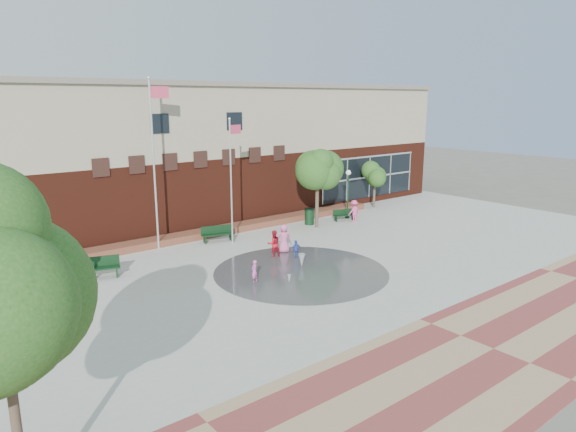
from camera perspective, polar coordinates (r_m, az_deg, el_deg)
ground at (r=22.82m, az=6.35°, el=-8.14°), size 120.00×120.00×0.00m
plaza_concrete at (r=25.62m, az=-0.00°, el=-5.67°), size 46.00×18.00×0.01m
paver_band at (r=18.98m, az=21.87°, el=-13.56°), size 46.00×6.00×0.01m
splash_pad at (r=24.89m, az=1.45°, el=-6.24°), size 8.40×8.40×0.01m
library_building at (r=35.99m, az=-13.64°, el=6.93°), size 44.40×10.40×9.20m
flower_bed at (r=31.66m, az=-8.64°, el=-2.19°), size 26.00×1.20×0.40m
flagpole_left at (r=28.57m, az=-14.64°, el=6.50°), size 1.08×0.30×9.31m
flagpole_right at (r=29.02m, az=-6.30°, el=4.58°), size 0.88×0.21×7.16m
lamp_left at (r=19.46m, az=-28.43°, el=-5.30°), size 0.44×0.44×4.20m
lamp_right at (r=35.66m, az=6.68°, el=3.05°), size 0.36×0.36×3.40m
bench_left at (r=25.47m, az=-20.39°, el=-5.86°), size 2.09×1.15×1.01m
bench_mid at (r=30.18m, az=-7.82°, el=-2.31°), size 1.95×0.99×0.94m
bench_right at (r=35.28m, az=6.28°, el=-0.13°), size 1.62×0.92×0.79m
trash_can at (r=33.95m, az=2.39°, el=-0.05°), size 0.67×0.67×1.09m
tree_mid at (r=32.62m, az=3.29°, el=5.29°), size 3.14×3.14×5.29m
tree_small_right at (r=39.47m, az=9.64°, el=4.59°), size 2.06×2.06×3.53m
water_jet_a at (r=25.54m, az=1.53°, el=-5.74°), size 0.34×0.34×0.67m
water_jet_b at (r=23.40m, az=0.14°, el=-7.52°), size 0.17×0.17×0.39m
child_splash at (r=23.45m, az=-3.76°, el=-6.14°), size 0.45×0.38×1.05m
adult_red at (r=26.97m, az=-1.59°, el=-3.10°), size 0.85×0.75×1.46m
adult_pink at (r=27.74m, az=-0.44°, el=-2.51°), size 0.92×0.83×1.58m
child_blue at (r=26.83m, az=0.89°, el=-3.72°), size 0.61×0.34×0.98m
person_bench at (r=34.95m, az=7.34°, el=0.55°), size 0.98×0.58×1.50m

